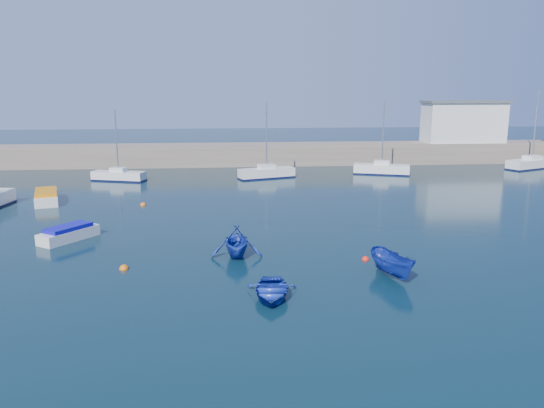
{
  "coord_description": "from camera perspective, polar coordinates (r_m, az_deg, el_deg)",
  "views": [
    {
      "loc": [
        -0.85,
        -20.54,
        9.34
      ],
      "look_at": [
        2.36,
        14.96,
        1.6
      ],
      "focal_mm": 35.0,
      "sensor_mm": 36.0,
      "label": 1
    }
  ],
  "objects": [
    {
      "name": "motorboat_2",
      "position": [
        48.49,
        -23.11,
        0.74
      ],
      "size": [
        3.16,
        5.34,
        1.04
      ],
      "rotation": [
        0.0,
        0.0,
        0.3
      ],
      "color": "silver",
      "rests_on": "ground"
    },
    {
      "name": "dinghy_left",
      "position": [
        30.24,
        -3.85,
        -4.01
      ],
      "size": [
        3.0,
        3.45,
        1.77
      ],
      "primitive_type": "imported",
      "rotation": [
        0.0,
        0.0,
        -0.03
      ],
      "color": "#162D9A",
      "rests_on": "ground"
    },
    {
      "name": "buoy_0",
      "position": [
        29.38,
        -15.63,
        -6.76
      ],
      "size": [
        0.5,
        0.5,
        0.5
      ],
      "primitive_type": "sphere",
      "color": "orange",
      "rests_on": "ground"
    },
    {
      "name": "dinghy_right",
      "position": [
        27.65,
        12.85,
        -6.38
      ],
      "size": [
        2.14,
        3.59,
        1.3
      ],
      "primitive_type": "imported",
      "rotation": [
        0.0,
        0.0,
        0.27
      ],
      "color": "#162D9A",
      "rests_on": "ground"
    },
    {
      "name": "harbor_office",
      "position": [
        73.47,
        19.89,
        8.22
      ],
      "size": [
        10.0,
        4.0,
        5.0
      ],
      "primitive_type": "cube",
      "color": "silver",
      "rests_on": "back_wall"
    },
    {
      "name": "back_wall",
      "position": [
        67.03,
        -4.42,
        5.32
      ],
      "size": [
        96.0,
        4.5,
        2.6
      ],
      "primitive_type": "cube",
      "color": "#77685B",
      "rests_on": "ground"
    },
    {
      "name": "buoy_1",
      "position": [
        30.25,
        10.01,
        -5.93
      ],
      "size": [
        0.42,
        0.42,
        0.42
      ],
      "primitive_type": "sphere",
      "color": "red",
      "rests_on": "ground"
    },
    {
      "name": "buoy_3",
      "position": [
        44.82,
        -13.69,
        -0.13
      ],
      "size": [
        0.48,
        0.48,
        0.48
      ],
      "primitive_type": "sphere",
      "color": "orange",
      "rests_on": "ground"
    },
    {
      "name": "sailboat_8",
      "position": [
        71.08,
        26.15,
        3.95
      ],
      "size": [
        7.27,
        4.68,
        9.26
      ],
      "rotation": [
        0.0,
        0.0,
        1.99
      ],
      "color": "silver",
      "rests_on": "ground"
    },
    {
      "name": "ground",
      "position": [
        22.58,
        -2.61,
        -12.2
      ],
      "size": [
        220.0,
        220.0,
        0.0
      ],
      "primitive_type": "plane",
      "color": "black",
      "rests_on": "ground"
    },
    {
      "name": "sailboat_6",
      "position": [
        56.89,
        -0.59,
        3.4
      ],
      "size": [
        6.27,
        3.56,
        8.0
      ],
      "rotation": [
        0.0,
        0.0,
        1.9
      ],
      "color": "silver",
      "rests_on": "ground"
    },
    {
      "name": "sailboat_5",
      "position": [
        57.48,
        -16.17,
        2.96
      ],
      "size": [
        5.78,
        3.14,
        7.38
      ],
      "rotation": [
        0.0,
        0.0,
        1.27
      ],
      "color": "silver",
      "rests_on": "ground"
    },
    {
      "name": "dinghy_center",
      "position": [
        24.47,
        -0.09,
        -9.33
      ],
      "size": [
        2.66,
        3.5,
        0.68
      ],
      "primitive_type": "imported",
      "rotation": [
        0.0,
        0.0,
        -0.1
      ],
      "color": "#162D9A",
      "rests_on": "ground"
    },
    {
      "name": "sailboat_7",
      "position": [
        60.73,
        11.7,
        3.73
      ],
      "size": [
        6.32,
        3.63,
        8.12
      ],
      "rotation": [
        0.0,
        0.0,
        1.23
      ],
      "color": "silver",
      "rests_on": "ground"
    },
    {
      "name": "motorboat_1",
      "position": [
        35.86,
        -21.03,
        -2.95
      ],
      "size": [
        3.35,
        3.9,
        0.94
      ],
      "rotation": [
        0.0,
        0.0,
        -0.63
      ],
      "color": "silver",
      "rests_on": "ground"
    }
  ]
}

